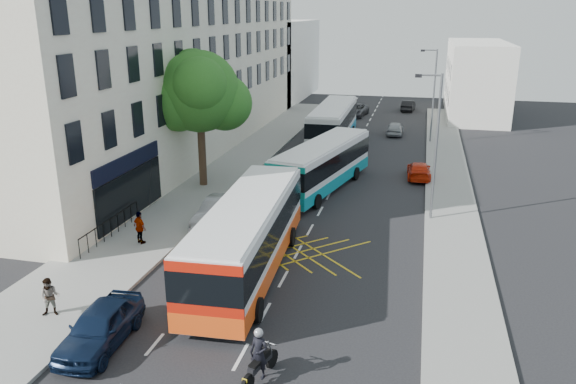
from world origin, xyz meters
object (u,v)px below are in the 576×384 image
Objects in this scene: red_hatchback at (419,170)px; pedestrian_far at (140,228)px; lamp_far at (433,91)px; lamp_near at (435,140)px; street_tree at (199,92)px; bus_near at (248,236)px; bus_mid at (322,165)px; motorbike at (259,356)px; pedestrian_near at (50,297)px; parked_car_blue at (100,326)px; bus_far at (333,123)px; distant_car_dark at (408,106)px; distant_car_silver at (395,128)px; distant_car_grey at (355,110)px; parked_car_silver at (219,212)px.

red_hatchback is 2.34× the size of pedestrian_far.
red_hatchback is at bearing -93.44° from lamp_far.
lamp_far is 30.74m from pedestrian_far.
lamp_near reaches higher than pedestrian_far.
street_tree reaches higher than bus_near.
lamp_near is 20.00m from lamp_far.
motorbike is at bearing -72.35° from bus_mid.
street_tree is at bearing 117.13° from bus_near.
pedestrian_near is (0.71, -17.25, -5.38)m from street_tree.
lamp_far is 1.85× the size of parked_car_blue.
street_tree reaches higher than lamp_near.
lamp_far is at bearing 14.60° from bus_far.
distant_car_dark is (-2.41, 16.67, -3.99)m from lamp_far.
lamp_near is 2.19× the size of distant_car_silver.
parked_car_silver is at bearing -87.85° from distant_car_grey.
bus_near is 1.00× the size of bus_far.
distant_car_grey is 1.32× the size of distant_car_silver.
red_hatchback is 14.53m from distant_car_silver.
parked_car_silver is at bearing 45.83° from red_hatchback.
lamp_far reaches higher than bus_mid.
red_hatchback is (-0.70, -11.59, -4.05)m from lamp_far.
motorbike is at bearing -73.16° from bus_near.
distant_car_silver is at bearing 75.30° from parked_car_blue.
distant_car_dark reaches higher than distant_car_silver.
parked_car_blue is 1.10× the size of red_hatchback.
bus_mid is at bearing 49.12° from pedestrian_near.
distant_car_dark is at bearing 48.27° from distant_car_grey.
bus_near is 40.53m from distant_car_grey.
bus_far is at bearing 66.61° from street_tree.
distant_car_silver is at bearing -82.76° from red_hatchback.
bus_far is (6.38, 14.75, -4.49)m from street_tree.
distant_car_dark is (-2.41, 36.67, -3.99)m from lamp_near.
bus_near reaches higher than distant_car_silver.
bus_mid is 3.12× the size of distant_car_silver.
parked_car_silver is (-3.35, 5.35, -1.04)m from bus_near.
distant_car_silver is at bearing 78.31° from bus_near.
distant_car_dark is (5.64, 4.90, -0.04)m from distant_car_grey.
bus_far is 33.30m from parked_car_blue.
pedestrian_near is (-2.81, 1.16, 0.18)m from parked_car_blue.
street_tree is 23.59m from distant_car_silver.
motorbike reaches higher than distant_car_silver.
pedestrian_near is at bearing 82.39° from distant_car_dark.
street_tree is 1.10× the size of lamp_far.
pedestrian_far is (-0.01, 7.16, 0.07)m from pedestrian_near.
bus_far reaches higher than parked_car_blue.
lamp_near is 16.13m from pedestrian_far.
bus_far reaches higher than parked_car_silver.
parked_car_blue is at bearing 138.65° from pedestrian_far.
bus_mid is 5.46× the size of motorbike.
bus_far is at bearing 77.88° from distant_car_dark.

